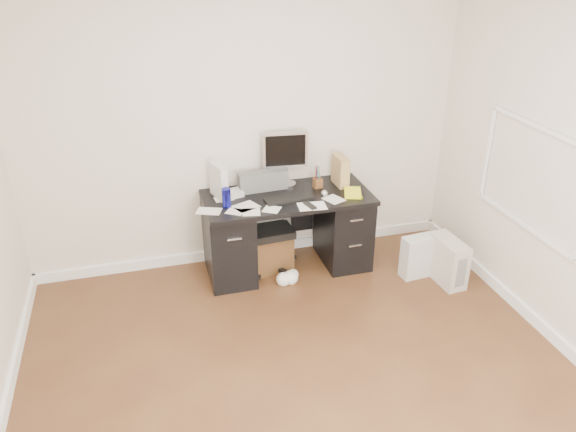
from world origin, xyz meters
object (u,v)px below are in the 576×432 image
object	(u,v)px
keyboard	(289,199)
wicker_basket	(265,246)
desk	(287,230)
office_chair	(269,224)
lcd_monitor	(285,159)
pc_tower	(447,261)

from	to	relation	value
keyboard	wicker_basket	xyz separation A→B (m)	(-0.18, 0.19, -0.56)
desk	office_chair	distance (m)	0.19
lcd_monitor	wicker_basket	world-z (taller)	lcd_monitor
desk	pc_tower	bearing A→B (deg)	-24.90
lcd_monitor	office_chair	world-z (taller)	lcd_monitor
pc_tower	wicker_basket	xyz separation A→B (m)	(-1.52, 0.71, -0.01)
lcd_monitor	keyboard	distance (m)	0.42
desk	wicker_basket	bearing A→B (deg)	153.32
desk	pc_tower	xyz separation A→B (m)	(1.33, -0.62, -0.19)
lcd_monitor	wicker_basket	distance (m)	0.85
office_chair	pc_tower	xyz separation A→B (m)	(1.50, -0.65, -0.25)
pc_tower	lcd_monitor	bearing A→B (deg)	142.21
desk	lcd_monitor	bearing A→B (deg)	79.35
wicker_basket	pc_tower	bearing A→B (deg)	-25.13
keyboard	wicker_basket	size ratio (longest dim) A/B	1.06
wicker_basket	lcd_monitor	bearing A→B (deg)	30.50
desk	office_chair	bearing A→B (deg)	168.02
lcd_monitor	office_chair	xyz separation A→B (m)	(-0.21, -0.20, -0.55)
lcd_monitor	office_chair	size ratio (longest dim) A/B	0.56
lcd_monitor	wicker_basket	bearing A→B (deg)	-143.34
wicker_basket	keyboard	bearing A→B (deg)	-47.00
lcd_monitor	office_chair	distance (m)	0.62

